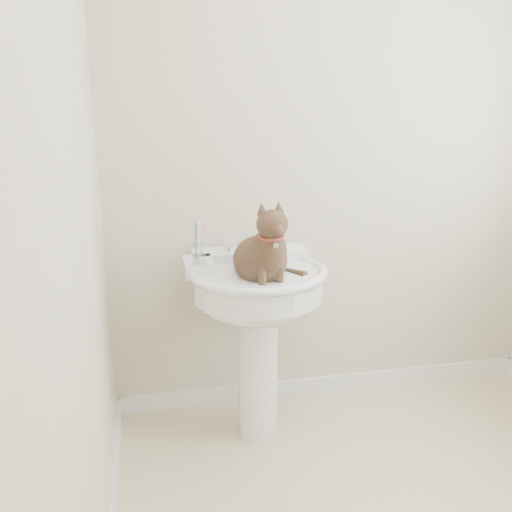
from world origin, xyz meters
TOP-DOWN VIEW (x-y plane):
  - wall_back at (0.00, 1.10)m, footprint 2.20×0.00m
  - wall_left at (-1.10, 0.00)m, footprint 0.00×2.20m
  - baseboard_back at (0.00, 1.09)m, footprint 2.20×0.02m
  - pedestal_sink at (-0.44, 0.81)m, footprint 0.62×0.61m
  - faucet at (-0.44, 0.96)m, footprint 0.28×0.12m
  - soap_bar at (-0.34, 1.05)m, footprint 0.10×0.08m
  - toothbrush_cup at (-0.69, 0.83)m, footprint 0.07×0.07m
  - cat at (-0.43, 0.73)m, footprint 0.25×0.32m

SIDE VIEW (x-z plane):
  - baseboard_back at x=0.00m, z-range 0.00..0.09m
  - pedestal_sink at x=-0.44m, z-range 0.24..1.10m
  - soap_bar at x=-0.34m, z-range 0.86..0.89m
  - faucet at x=-0.44m, z-range 0.83..0.97m
  - toothbrush_cup at x=-0.69m, z-range 0.81..1.00m
  - cat at x=-0.43m, z-range 0.68..1.15m
  - wall_back at x=0.00m, z-range 0.00..2.50m
  - wall_left at x=-1.10m, z-range 0.00..2.50m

